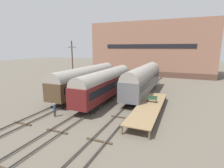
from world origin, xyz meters
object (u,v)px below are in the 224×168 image
object	(u,v)px
bench	(152,99)
person_worker	(55,108)
train_car_maroon	(106,83)
train_car_grey	(143,78)
train_car_brown	(87,79)
utility_pole	(73,66)

from	to	relation	value
bench	person_worker	size ratio (longest dim) A/B	0.79
train_car_maroon	person_worker	bearing A→B (deg)	-108.27
bench	train_car_grey	bearing A→B (deg)	112.15
train_car_brown	bench	world-z (taller)	train_car_brown
train_car_maroon	person_worker	xyz separation A→B (m)	(-2.93, -8.87, -1.81)
train_car_grey	person_worker	bearing A→B (deg)	-118.21
train_car_maroon	utility_pole	xyz separation A→B (m)	(-8.19, 2.69, 2.14)
train_car_maroon	utility_pole	distance (m)	8.88
train_car_maroon	bench	world-z (taller)	train_car_maroon
train_car_maroon	bench	distance (m)	7.94
train_car_maroon	train_car_brown	xyz separation A→B (m)	(-4.85, 2.20, 0.01)
train_car_grey	train_car_maroon	bearing A→B (deg)	-130.74
train_car_maroon	bench	xyz separation A→B (m)	(7.70, -1.38, -1.39)
bench	utility_pole	bearing A→B (deg)	165.61
train_car_maroon	train_car_brown	size ratio (longest dim) A/B	0.91
train_car_brown	person_worker	world-z (taller)	train_car_brown
train_car_grey	bench	size ratio (longest dim) A/B	13.08
train_car_brown	utility_pole	bearing A→B (deg)	171.68
train_car_maroon	bench	size ratio (longest dim) A/B	12.07
bench	utility_pole	world-z (taller)	utility_pole
train_car_brown	bench	size ratio (longest dim) A/B	13.28
bench	train_car_maroon	bearing A→B (deg)	169.81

